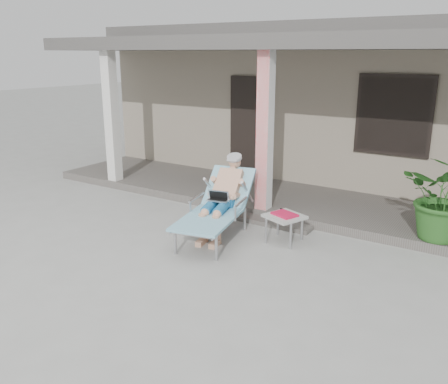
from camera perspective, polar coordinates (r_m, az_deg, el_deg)
The scene contains 8 objects.
ground at distance 6.53m, azimuth -4.30°, elevation -8.18°, with size 60.00×60.00×0.00m, color #9E9E99.
house at distance 11.83m, azimuth 15.02°, elevation 10.79°, with size 10.40×5.40×3.30m.
porch_deck at distance 8.92m, azimuth 7.28°, elevation -0.92°, with size 10.00×2.00×0.15m, color #605B56.
porch_overhang at distance 8.48m, azimuth 7.79°, elevation 16.78°, with size 10.00×2.30×2.85m.
porch_step at distance 7.96m, azimuth 3.68°, elevation -3.26°, with size 2.00×0.30×0.07m, color #605B56.
lounger at distance 7.16m, azimuth -0.54°, elevation 0.59°, with size 1.08×1.97×1.24m.
side_table at distance 7.04m, azimuth 7.30°, elevation -3.10°, with size 0.64×0.64×0.45m.
potted_palm at distance 7.29m, azimuth 25.20°, elevation -0.66°, with size 1.11×0.97×1.24m, color #26591E.
Camera 1 is at (3.60, -4.73, 2.71)m, focal length 38.00 mm.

